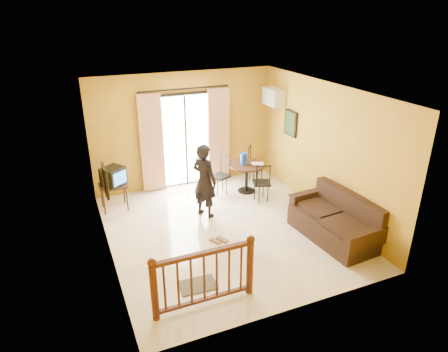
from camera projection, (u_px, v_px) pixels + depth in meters
name	position (u px, v px, depth m)	size (l,w,h in m)	color
ground	(225.00, 230.00, 8.08)	(5.00, 5.00, 0.00)	beige
room_shell	(225.00, 150.00, 7.41)	(5.00, 5.00, 5.00)	white
balcony_door	(186.00, 140.00, 9.67)	(2.25, 0.14, 2.46)	black
tv_table	(113.00, 188.00, 8.71)	(0.59, 0.49, 0.59)	black
television	(113.00, 176.00, 8.61)	(0.59, 0.58, 0.40)	black
picture_left	(105.00, 181.00, 6.50)	(0.05, 0.42, 0.52)	black
dining_table	(247.00, 170.00, 9.54)	(0.85, 0.85, 0.71)	black
water_jug	(244.00, 159.00, 9.40)	(0.15, 0.15, 0.28)	#133CB6
serving_tray	(258.00, 164.00, 9.47)	(0.28, 0.18, 0.02)	beige
dining_chairs	(246.00, 191.00, 9.75)	(1.66, 1.58, 0.95)	black
air_conditioner	(273.00, 97.00, 9.63)	(0.31, 0.60, 0.40)	silver
botanical_print	(291.00, 123.00, 9.32)	(0.05, 0.50, 0.60)	black
coffee_table	(308.00, 206.00, 8.50)	(0.47, 0.85, 0.38)	black
bowl	(303.00, 195.00, 8.61)	(0.17, 0.17, 0.05)	brown
sofa	(336.00, 222.00, 7.69)	(1.02, 1.96, 0.91)	black
standing_person	(204.00, 181.00, 8.34)	(0.59, 0.39, 1.61)	black
stair_balustrade	(204.00, 274.00, 5.84)	(1.63, 0.13, 1.04)	#471E0F
doormat	(198.00, 285.00, 6.47)	(0.60, 0.40, 0.02)	#504D40
sandals	(219.00, 240.00, 7.68)	(0.34, 0.27, 0.03)	brown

